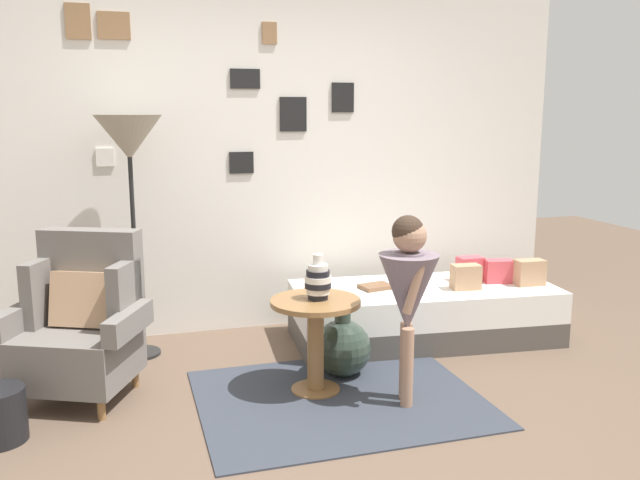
% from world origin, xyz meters
% --- Properties ---
extents(ground_plane, '(12.00, 12.00, 0.00)m').
position_xyz_m(ground_plane, '(0.00, 0.00, 0.00)').
color(ground_plane, brown).
extents(gallery_wall, '(4.80, 0.12, 2.60)m').
position_xyz_m(gallery_wall, '(-0.00, 1.95, 1.30)').
color(gallery_wall, silver).
rests_on(gallery_wall, ground).
extents(rug, '(1.62, 1.31, 0.01)m').
position_xyz_m(rug, '(0.11, 0.42, 0.01)').
color(rug, '#333842').
rests_on(rug, ground).
extents(armchair, '(0.89, 0.80, 0.97)m').
position_xyz_m(armchair, '(-1.31, 0.92, 0.44)').
color(armchair, olive).
rests_on(armchair, ground).
extents(daybed, '(1.96, 0.97, 0.40)m').
position_xyz_m(daybed, '(1.04, 1.25, 0.20)').
color(daybed, '#4C4742').
rests_on(daybed, ground).
extents(pillow_head, '(0.22, 0.13, 0.19)m').
position_xyz_m(pillow_head, '(1.80, 1.07, 0.49)').
color(pillow_head, tan).
rests_on(pillow_head, daybed).
extents(pillow_mid, '(0.23, 0.16, 0.17)m').
position_xyz_m(pillow_mid, '(1.62, 1.21, 0.49)').
color(pillow_mid, '#D64C56').
rests_on(pillow_mid, daybed).
extents(pillow_back, '(0.19, 0.12, 0.18)m').
position_xyz_m(pillow_back, '(1.44, 1.31, 0.49)').
color(pillow_back, '#D64C56').
rests_on(pillow_back, daybed).
extents(pillow_extra, '(0.21, 0.14, 0.18)m').
position_xyz_m(pillow_extra, '(1.29, 1.10, 0.49)').
color(pillow_extra, tan).
rests_on(pillow_extra, daybed).
extents(side_table, '(0.53, 0.53, 0.57)m').
position_xyz_m(side_table, '(0.01, 0.57, 0.40)').
color(side_table, olive).
rests_on(side_table, ground).
extents(vase_striped, '(0.16, 0.16, 0.27)m').
position_xyz_m(vase_striped, '(0.03, 0.58, 0.68)').
color(vase_striped, black).
rests_on(vase_striped, side_table).
extents(floor_lamp, '(0.44, 0.44, 1.64)m').
position_xyz_m(floor_lamp, '(-0.98, 1.52, 1.43)').
color(floor_lamp, black).
rests_on(floor_lamp, ground).
extents(person_child, '(0.34, 0.34, 1.10)m').
position_xyz_m(person_child, '(0.46, 0.26, 0.70)').
color(person_child, '#A37A60').
rests_on(person_child, ground).
extents(book_on_daybed, '(0.25, 0.20, 0.03)m').
position_xyz_m(book_on_daybed, '(0.67, 1.30, 0.42)').
color(book_on_daybed, brown).
rests_on(book_on_daybed, daybed).
extents(demijohn_near, '(0.36, 0.36, 0.45)m').
position_xyz_m(demijohn_near, '(0.24, 0.76, 0.19)').
color(demijohn_near, '#2D3D33').
rests_on(demijohn_near, ground).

